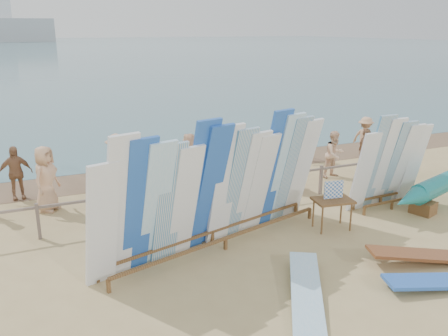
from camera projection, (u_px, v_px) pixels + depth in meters
name	position (u px, v px, depth m)	size (l,w,h in m)	color
ground	(245.00, 262.00, 10.25)	(160.00, 160.00, 0.00)	tan
ocean	(30.00, 47.00, 122.82)	(320.00, 240.00, 0.02)	#416A75
wet_sand_strip	(155.00, 172.00, 16.58)	(40.00, 2.60, 0.01)	brown
fence	(196.00, 192.00, 12.71)	(12.08, 0.08, 0.90)	#7D6A5E
main_surfboard_rack	(218.00, 189.00, 10.60)	(6.16, 2.38, 3.10)	brown
side_surfboard_rack	(390.00, 166.00, 13.04)	(2.39, 0.84, 2.72)	brown
vendor_table	(332.00, 213.00, 11.82)	(1.03, 0.80, 1.26)	brown
flat_board_b	(306.00, 297.00, 8.90)	(0.56, 2.70, 0.07)	#91C7E8
flat_board_c	(429.00, 263.00, 10.17)	(0.56, 2.70, 0.07)	brown
beach_chair_left	(230.00, 192.00, 13.79)	(0.61, 0.63, 0.87)	#B61323
beach_chair_right	(210.00, 195.00, 13.69)	(0.57, 0.59, 0.78)	#B61323
stroller	(284.00, 175.00, 14.82)	(0.67, 0.88, 1.11)	#B61323
beachgoer_0	(46.00, 179.00, 12.90)	(0.89, 0.43, 1.83)	tan
beachgoer_5	(190.00, 159.00, 15.19)	(1.54, 0.50, 1.66)	beige
beachgoer_3	(117.00, 163.00, 14.43)	(1.17, 0.48, 1.80)	tan
beachgoer_7	(226.00, 151.00, 16.24)	(0.59, 0.32, 1.61)	#8C6042
beachgoer_extra_0	(365.00, 138.00, 18.22)	(1.04, 0.43, 1.61)	tan
beachgoer_9	(304.00, 140.00, 17.87)	(1.03, 0.43, 1.60)	tan
beachgoer_10	(365.00, 152.00, 16.02)	(0.96, 0.41, 1.63)	#8C6042
beachgoer_4	(117.00, 173.00, 13.26)	(1.11, 0.48, 1.89)	#8C6042
beachgoer_8	(334.00, 154.00, 15.85)	(0.77, 0.37, 1.59)	beige
beachgoer_extra_1	(15.00, 173.00, 13.77)	(0.94, 0.41, 1.61)	#8C6042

